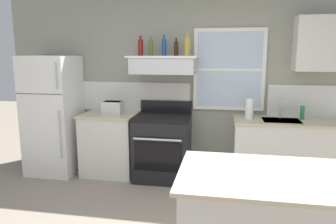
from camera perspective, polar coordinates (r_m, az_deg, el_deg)
back_wall at (r=4.69m, az=3.22°, el=5.30°), size 5.40×0.11×2.70m
refrigerator at (r=5.02m, az=-19.87°, el=-0.52°), size 0.70×0.72×1.74m
counter_left_of_stove at (r=4.81m, az=-10.34°, el=-5.63°), size 0.79×0.63×0.91m
toaster at (r=4.64m, az=-9.90°, el=0.79°), size 0.30×0.20×0.19m
stove_range at (r=4.56m, az=-1.00°, el=-6.25°), size 0.76×0.69×1.09m
range_hood_shelf at (r=4.46m, az=-0.80°, el=8.51°), size 0.96×0.52×0.24m
bottle_red_label_wine at (r=4.56m, az=-4.95°, el=11.51°), size 0.07×0.07×0.28m
bottle_olive_oil_square at (r=4.46m, az=-3.09°, el=11.45°), size 0.06×0.06×0.26m
bottle_blue_liqueur at (r=4.51m, az=-0.70°, el=11.59°), size 0.07×0.07×0.28m
bottle_brown_stout at (r=4.46m, az=1.49°, el=11.36°), size 0.06×0.06×0.24m
bottle_champagne_gold_foil at (r=4.38m, az=3.48°, el=11.73°), size 0.08×0.08×0.31m
counter_right_with_sink at (r=4.59m, az=20.55°, el=-6.92°), size 1.43×0.63×0.91m
sink_faucet at (r=4.53m, az=19.61°, el=1.07°), size 0.03×0.17×0.28m
paper_towel_roll at (r=4.39m, az=14.43°, el=0.54°), size 0.11×0.11×0.27m
dish_soap_bottle at (r=4.60m, az=22.98°, el=-0.10°), size 0.06×0.06×0.18m
upper_cabinet_right at (r=4.61m, az=25.80°, el=10.98°), size 0.64×0.32×0.70m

